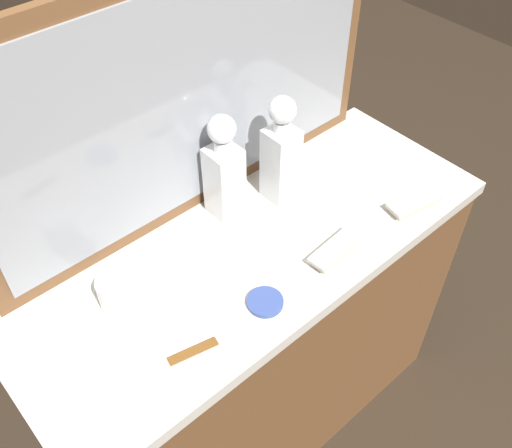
# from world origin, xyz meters

# --- Properties ---
(ground_plane) EXTENTS (6.00, 6.00, 0.00)m
(ground_plane) POSITION_xyz_m (0.00, 0.00, 0.00)
(ground_plane) COLOR #2D2319
(dresser) EXTENTS (1.26, 0.48, 0.89)m
(dresser) POSITION_xyz_m (0.00, 0.00, 0.44)
(dresser) COLOR brown
(dresser) RESTS_ON ground_plane
(dresser_mirror) EXTENTS (1.12, 0.03, 0.63)m
(dresser_mirror) POSITION_xyz_m (0.00, 0.22, 1.20)
(dresser_mirror) COLOR brown
(dresser_mirror) RESTS_ON dresser
(crystal_decanter_front) EXTENTS (0.08, 0.08, 0.30)m
(crystal_decanter_front) POSITION_xyz_m (0.17, 0.10, 1.01)
(crystal_decanter_front) COLOR white
(crystal_decanter_front) RESTS_ON dresser
(crystal_decanter_rear) EXTENTS (0.08, 0.08, 0.30)m
(crystal_decanter_rear) POSITION_xyz_m (0.03, 0.15, 1.00)
(crystal_decanter_rear) COLOR white
(crystal_decanter_rear) RESTS_ON dresser
(crystal_tumbler_right) EXTENTS (0.08, 0.08, 0.08)m
(crystal_tumbler_right) POSITION_xyz_m (-0.34, 0.07, 0.92)
(crystal_tumbler_right) COLOR white
(crystal_tumbler_right) RESTS_ON dresser
(silver_brush_front) EXTENTS (0.15, 0.08, 0.02)m
(silver_brush_front) POSITION_xyz_m (0.40, -0.17, 0.90)
(silver_brush_front) COLOR #B7A88C
(silver_brush_front) RESTS_ON dresser
(silver_brush_center) EXTENTS (0.16, 0.06, 0.02)m
(silver_brush_center) POSITION_xyz_m (0.13, -0.14, 0.90)
(silver_brush_center) COLOR #B7A88C
(silver_brush_center) RESTS_ON dresser
(porcelain_dish) EXTENTS (0.08, 0.08, 0.01)m
(porcelain_dish) POSITION_xyz_m (-0.10, -0.14, 0.89)
(porcelain_dish) COLOR #33478C
(porcelain_dish) RESTS_ON dresser
(tortoiseshell_comb) EXTENTS (0.11, 0.04, 0.01)m
(tortoiseshell_comb) POSITION_xyz_m (-0.30, -0.14, 0.89)
(tortoiseshell_comb) COLOR brown
(tortoiseshell_comb) RESTS_ON dresser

